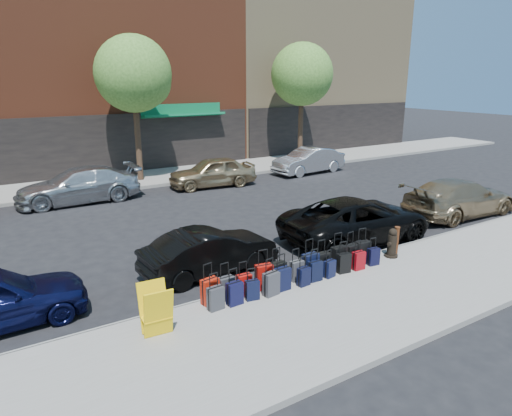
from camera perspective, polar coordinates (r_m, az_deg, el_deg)
ground at (r=16.24m, az=-5.36°, el=-3.36°), size 120.00×120.00×0.00m
sidewalk_near at (r=11.24m, az=10.03°, el=-12.40°), size 60.00×4.00×0.15m
sidewalk_far at (r=25.25m, az=-15.62°, el=3.37°), size 60.00×4.00×0.15m
curb_near at (r=12.64m, az=3.89°, el=-8.82°), size 60.00×0.08×0.15m
curb_far at (r=23.36m, az=-14.19°, el=2.47°), size 60.00×0.08×0.15m
building_right at (r=39.21m, az=4.08°, el=21.35°), size 15.00×12.12×18.00m
tree_center at (r=24.39m, az=-14.74°, el=15.66°), size 3.80×3.80×7.27m
tree_right at (r=29.33m, az=6.00°, el=16.08°), size 3.80×3.80×7.27m
suitcase_front_0 at (r=11.12m, az=-5.78°, el=-10.29°), size 0.45×0.30×1.01m
suitcase_front_1 at (r=11.28m, az=-3.74°, el=-9.96°), size 0.40×0.24×0.94m
suitcase_front_2 at (r=11.47m, az=-1.50°, el=-9.57°), size 0.36×0.21×0.87m
suitcase_front_3 at (r=11.76m, az=1.01°, el=-8.60°), size 0.46×0.30×1.05m
suitcase_front_4 at (r=11.95m, az=2.74°, el=-8.24°), size 0.45×0.28×1.03m
suitcase_front_5 at (r=12.29m, az=5.11°, el=-7.79°), size 0.37×0.21×0.89m
suitcase_front_6 at (r=12.51m, az=6.81°, el=-7.12°), size 0.45×0.27×1.07m
suitcase_front_7 at (r=12.78m, az=8.26°, el=-6.82°), size 0.41×0.24×0.96m
suitcase_front_8 at (r=13.12m, az=10.29°, el=-6.15°), size 0.45×0.26×1.06m
suitcase_front_9 at (r=13.46m, az=11.81°, el=-5.75°), size 0.43×0.26×0.99m
suitcase_front_10 at (r=13.70m, az=13.17°, el=-5.37°), size 0.46×0.30×1.04m
suitcase_back_0 at (r=10.86m, az=-5.07°, el=-11.17°), size 0.40×0.25×0.90m
suitcase_back_1 at (r=11.04m, az=-2.68°, el=-10.62°), size 0.39×0.24×0.90m
suitcase_back_2 at (r=11.27m, az=-0.48°, el=-10.20°), size 0.36×0.25×0.80m
suitcase_back_3 at (r=11.47m, az=1.90°, el=-9.45°), size 0.43×0.29×0.96m
suitcase_back_4 at (r=11.74m, az=3.32°, el=-8.84°), size 0.41×0.24×0.96m
suitcase_back_5 at (r=12.04m, az=5.99°, el=-8.51°), size 0.35×0.22×0.80m
suitcase_back_6 at (r=12.32m, az=7.40°, el=-7.81°), size 0.37×0.22×0.88m
suitcase_back_7 at (r=12.60m, az=9.19°, el=-7.50°), size 0.35×0.24×0.77m
suitcase_back_8 at (r=12.93m, az=10.89°, el=-6.77°), size 0.40×0.27×0.89m
suitcase_back_9 at (r=13.23m, az=12.70°, el=-6.42°), size 0.36×0.21×0.85m
suitcase_back_10 at (r=13.64m, az=14.45°, el=-5.89°), size 0.36×0.23×0.81m
fire_hydrant at (r=14.33m, az=16.64°, el=-4.30°), size 0.46×0.40×0.89m
bollard at (r=14.61m, az=17.15°, el=-3.82°), size 0.16×0.16×0.86m
display_rack at (r=10.00m, az=-12.40°, el=-12.38°), size 0.65×0.71×1.09m
car_near_1 at (r=12.98m, az=-5.80°, el=-5.44°), size 4.01×1.65×1.29m
car_near_2 at (r=15.73m, az=12.54°, el=-1.46°), size 5.47×2.69×1.50m
car_near_3 at (r=19.93m, az=24.07°, el=1.21°), size 5.20×2.24×1.49m
car_far_1 at (r=21.66m, az=-21.31°, el=2.66°), size 5.30×2.22×1.53m
car_far_2 at (r=23.22m, az=-5.48°, el=4.50°), size 4.56×2.28×1.49m
car_far_3 at (r=26.60m, az=6.57°, el=5.93°), size 4.54×1.87×1.46m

